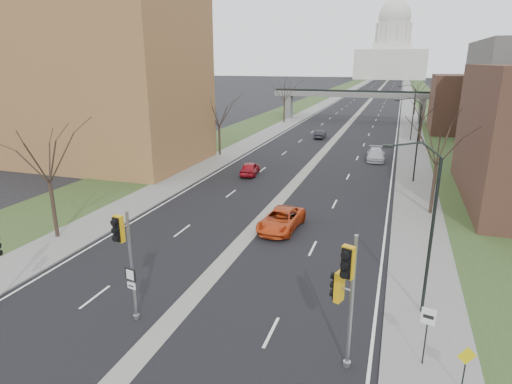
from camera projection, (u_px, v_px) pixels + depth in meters
The scene contains 28 objects.
ground at pixel (156, 337), 19.92m from camera, with size 700.00×700.00×0.00m, color black.
road_surface at pixel (373, 96), 155.93m from camera, with size 20.00×600.00×0.01m, color black.
median_strip at pixel (373, 96), 155.93m from camera, with size 1.20×600.00×0.02m, color gray.
sidewalk_right at pixel (408, 97), 152.28m from camera, with size 4.00×600.00×0.12m, color gray.
sidewalk_left at pixel (340, 95), 159.55m from camera, with size 4.00×600.00×0.12m, color gray.
grass_verge_right at pixel (426, 97), 150.46m from camera, with size 8.00×600.00×0.10m, color #2A401D.
grass_verge_left at pixel (324, 95), 161.37m from camera, with size 8.00×600.00×0.10m, color #2A401D.
apartment_building at pixel (93, 72), 51.78m from camera, with size 25.00×16.00×22.00m, color #9B673E.
commercial_block_far at pixel (474, 104), 75.26m from camera, with size 14.00×14.00×10.00m, color #462A20.
pedestrian_bridge at pixel (353, 98), 91.04m from camera, with size 34.00×3.00×6.45m.
capitol at pixel (392, 52), 304.62m from camera, with size 48.00×42.00×55.75m.
streetlight_near at pixel (420, 180), 19.99m from camera, with size 2.61×0.20×8.70m.
streetlight_mid at pixel (412, 116), 43.57m from camera, with size 2.61×0.20×8.70m.
streetlight_far at pixel (409, 97), 67.14m from camera, with size 2.61×0.20×8.70m.
tree_left_a at pixel (45, 148), 29.17m from camera, with size 7.20×7.20×9.40m.
tree_left_b at pixel (219, 109), 56.49m from camera, with size 6.75×6.75×8.81m.
tree_left_c at pixel (285, 88), 87.08m from camera, with size 7.65×7.65×9.99m.
tree_right_a at pixel (440, 136), 33.98m from camera, with size 7.20×7.20×9.40m.
tree_right_b at pixel (423, 106), 64.15m from camera, with size 6.30×6.30×8.22m.
tree_right_c at pixel (417, 85), 100.06m from camera, with size 7.65×7.65×9.99m.
signal_pole_median at pixel (125, 248), 19.89m from camera, with size 0.69×0.95×5.68m.
signal_pole_right at pixel (345, 284), 16.83m from camera, with size 1.00×1.34×5.96m.
speed_limit_sign at pixel (427, 326), 17.46m from camera, with size 0.56×0.15×2.64m.
warning_sign at pixel (466, 362), 16.14m from camera, with size 0.72×0.33×1.98m.
car_left_near at pixel (250, 168), 48.15m from camera, with size 1.74×4.33×1.48m, color maroon.
car_left_far at pixel (320, 134), 70.91m from camera, with size 1.38×3.96×1.30m, color black.
car_right_near at pixel (281, 220), 32.48m from camera, with size 2.53×5.48×1.52m, color #C74015.
car_right_mid at pixel (376, 154), 55.14m from camera, with size 2.16×5.32×1.54m, color #B8B7BF.
Camera 1 is at (9.83, -14.71, 12.30)m, focal length 30.00 mm.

